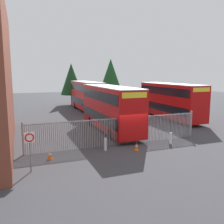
{
  "coord_description": "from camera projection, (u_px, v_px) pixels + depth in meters",
  "views": [
    {
      "loc": [
        -8.3,
        -17.64,
        5.66
      ],
      "look_at": [
        0.0,
        4.0,
        2.0
      ],
      "focal_mm": 39.44,
      "sensor_mm": 36.0,
      "label": 1
    }
  ],
  "objects": [
    {
      "name": "tree_short_side",
      "position": [
        71.0,
        79.0,
        43.84
      ],
      "size": [
        3.88,
        3.88,
        7.4
      ],
      "color": "#4C3823",
      "rests_on": "ground"
    },
    {
      "name": "palisade_fence",
      "position": [
        118.0,
        130.0,
        19.53
      ],
      "size": [
        14.36,
        0.14,
        2.35
      ],
      "color": "gray",
      "rests_on": "ground"
    },
    {
      "name": "bollard_center_front",
      "position": [
        170.0,
        138.0,
        19.81
      ],
      "size": [
        0.2,
        0.2,
        0.95
      ],
      "primitive_type": "cylinder",
      "color": "silver",
      "rests_on": "ground"
    },
    {
      "name": "bollard_near_left",
      "position": [
        105.0,
        144.0,
        18.13
      ],
      "size": [
        0.2,
        0.2,
        0.95
      ],
      "primitive_type": "cylinder",
      "color": "silver",
      "rests_on": "ground"
    },
    {
      "name": "double_decker_bus_behind_fence_right",
      "position": [
        87.0,
        95.0,
        37.3
      ],
      "size": [
        2.54,
        10.81,
        4.42
      ],
      "color": "red",
      "rests_on": "ground"
    },
    {
      "name": "traffic_cone_mid_forecourt",
      "position": [
        50.0,
        155.0,
        16.34
      ],
      "size": [
        0.34,
        0.34,
        0.59
      ],
      "color": "orange",
      "rests_on": "ground"
    },
    {
      "name": "double_decker_bus_near_gate",
      "position": [
        110.0,
        107.0,
        24.07
      ],
      "size": [
        2.54,
        10.81,
        4.42
      ],
      "color": "#B70C0C",
      "rests_on": "ground"
    },
    {
      "name": "double_decker_bus_behind_fence_left",
      "position": [
        171.0,
        100.0,
        30.32
      ],
      "size": [
        2.54,
        10.81,
        4.42
      ],
      "color": "#B70C0C",
      "rests_on": "ground"
    },
    {
      "name": "ground_plane",
      "position": [
        99.0,
        124.0,
        27.47
      ],
      "size": [
        100.0,
        100.0,
        0.0
      ],
      "primitive_type": "plane",
      "color": "#3D3D42"
    },
    {
      "name": "traffic_cone_by_gate",
      "position": [
        136.0,
        147.0,
        18.19
      ],
      "size": [
        0.34,
        0.34,
        0.59
      ],
      "color": "orange",
      "rests_on": "ground"
    },
    {
      "name": "speed_limit_sign_post",
      "position": [
        30.0,
        142.0,
        13.99
      ],
      "size": [
        0.6,
        0.14,
        2.4
      ],
      "color": "slate",
      "rests_on": "ground"
    },
    {
      "name": "tree_tall_back",
      "position": [
        111.0,
        75.0,
        50.3
      ],
      "size": [
        4.45,
        4.45,
        8.56
      ],
      "color": "#4C3823",
      "rests_on": "ground"
    }
  ]
}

